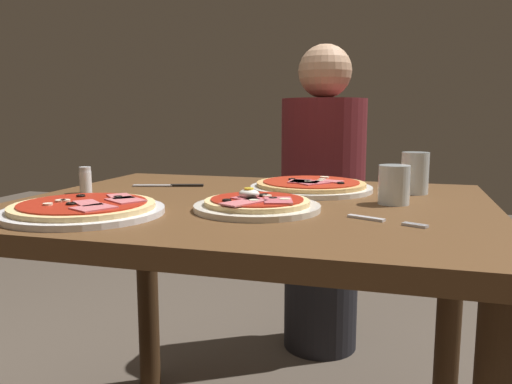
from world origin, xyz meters
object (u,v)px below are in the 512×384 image
object	(u,v)px
water_glass_near	(394,187)
water_glass_far	(415,176)
dining_table	(251,250)
pizza_across_right	(84,209)
pizza_foreground	(257,205)
knife	(173,185)
fork	(380,220)
pizza_across_left	(311,186)
salt_shaker	(85,180)
diner_person	(322,208)

from	to	relation	value
water_glass_near	water_glass_far	world-z (taller)	water_glass_far
dining_table	pizza_across_right	bearing A→B (deg)	-138.26
pizza_foreground	water_glass_far	xyz separation A→B (m)	(0.32, 0.33, 0.03)
water_glass_near	pizza_foreground	bearing A→B (deg)	-150.13
knife	dining_table	bearing A→B (deg)	-31.82
water_glass_near	fork	world-z (taller)	water_glass_near
fork	knife	bearing A→B (deg)	150.73
pizza_foreground	water_glass_far	size ratio (longest dim) A/B	2.54
pizza_across_left	water_glass_far	size ratio (longest dim) A/B	3.05
water_glass_near	knife	distance (m)	0.61
pizza_foreground	salt_shaker	size ratio (longest dim) A/B	3.96
pizza_across_left	fork	world-z (taller)	pizza_across_left
pizza_across_left	water_glass_near	distance (m)	0.26
water_glass_far	knife	distance (m)	0.64
dining_table	pizza_foreground	xyz separation A→B (m)	(0.04, -0.11, 0.13)
knife	salt_shaker	bearing A→B (deg)	-132.59
pizza_across_left	pizza_across_right	distance (m)	0.58
pizza_across_left	fork	distance (m)	0.40
pizza_across_left	fork	bearing A→B (deg)	-61.21
salt_shaker	water_glass_near	bearing A→B (deg)	4.04
diner_person	dining_table	bearing A→B (deg)	87.32
salt_shaker	diner_person	bearing A→B (deg)	60.15
dining_table	knife	distance (m)	0.35
water_glass_far	salt_shaker	world-z (taller)	water_glass_far
dining_table	water_glass_far	size ratio (longest dim) A/B	10.28
water_glass_near	water_glass_far	size ratio (longest dim) A/B	0.83
dining_table	pizza_across_left	bearing A→B (deg)	62.69
fork	knife	world-z (taller)	knife
pizza_foreground	fork	xyz separation A→B (m)	(0.25, -0.04, -0.01)
dining_table	diner_person	bearing A→B (deg)	87.32
dining_table	diner_person	size ratio (longest dim) A/B	0.91
dining_table	pizza_across_left	distance (m)	0.26
water_glass_near	diner_person	distance (m)	0.85
dining_table	water_glass_near	distance (m)	0.35
dining_table	water_glass_far	xyz separation A→B (m)	(0.36, 0.22, 0.16)
dining_table	pizza_across_right	size ratio (longest dim) A/B	3.36
fork	water_glass_near	bearing A→B (deg)	84.17
knife	salt_shaker	size ratio (longest dim) A/B	2.87
pizza_across_left	salt_shaker	xyz separation A→B (m)	(-0.54, -0.20, 0.02)
pizza_across_right	dining_table	bearing A→B (deg)	41.74
pizza_across_left	diner_person	bearing A→B (deg)	95.84
dining_table	fork	xyz separation A→B (m)	(0.30, -0.15, 0.12)
diner_person	knife	bearing A→B (deg)	64.26
water_glass_near	salt_shaker	bearing A→B (deg)	-175.96
diner_person	salt_shaker	bearing A→B (deg)	60.15
dining_table	water_glass_far	world-z (taller)	water_glass_far
dining_table	pizza_across_right	xyz separation A→B (m)	(-0.28, -0.25, 0.13)
salt_shaker	pizza_foreground	bearing A→B (deg)	-12.03
pizza_across_left	fork	size ratio (longest dim) A/B	2.13
water_glass_far	salt_shaker	bearing A→B (deg)	-164.20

